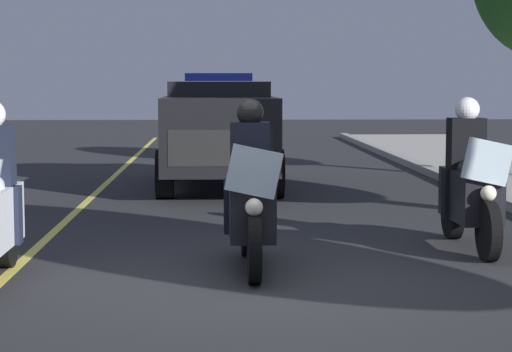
{
  "coord_description": "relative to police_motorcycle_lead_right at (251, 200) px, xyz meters",
  "views": [
    {
      "loc": [
        8.91,
        -0.43,
        1.88
      ],
      "look_at": [
        -1.16,
        0.0,
        0.9
      ],
      "focal_mm": 67.38,
      "sensor_mm": 36.0,
      "label": 1
    }
  ],
  "objects": [
    {
      "name": "police_suv",
      "position": [
        -7.52,
        -0.29,
        0.37
      ],
      "size": [
        4.92,
        2.11,
        2.05
      ],
      "color": "black",
      "rests_on": "ground"
    },
    {
      "name": "police_motorcycle_lead_right",
      "position": [
        0.0,
        0.0,
        0.0
      ],
      "size": [
        2.14,
        0.56,
        1.72
      ],
      "color": "black",
      "rests_on": "ground"
    },
    {
      "name": "police_motorcycle_trailing",
      "position": [
        -1.02,
        2.51,
        0.0
      ],
      "size": [
        2.14,
        0.56,
        1.72
      ],
      "color": "black",
      "rests_on": "ground"
    },
    {
      "name": "ground_plane",
      "position": [
        0.71,
        0.07,
        -0.7
      ],
      "size": [
        80.0,
        80.0,
        0.0
      ],
      "primitive_type": "plane",
      "color": "#28282B"
    }
  ]
}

